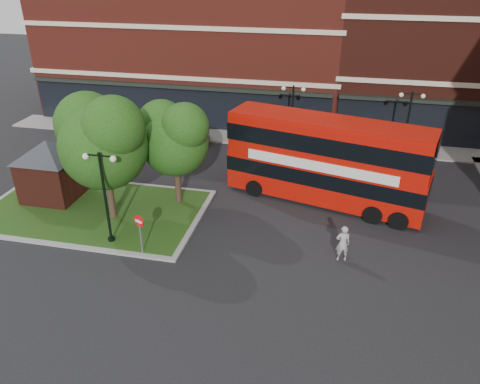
% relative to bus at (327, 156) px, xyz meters
% --- Properties ---
extents(ground, '(120.00, 120.00, 0.00)m').
position_rel_bus_xyz_m(ground, '(-4.85, -7.22, -2.91)').
color(ground, black).
rests_on(ground, ground).
extents(pavement_far, '(44.00, 3.00, 0.12)m').
position_rel_bus_xyz_m(pavement_far, '(-4.85, 9.28, -2.85)').
color(pavement_far, slate).
rests_on(pavement_far, ground).
extents(terrace_far_left, '(26.00, 12.00, 14.00)m').
position_rel_bus_xyz_m(terrace_far_left, '(-12.85, 16.78, 4.09)').
color(terrace_far_left, maroon).
rests_on(terrace_far_left, ground).
extents(terrace_far_right, '(18.00, 12.00, 16.00)m').
position_rel_bus_xyz_m(terrace_far_right, '(9.15, 16.78, 5.09)').
color(terrace_far_right, '#471911').
rests_on(terrace_far_right, ground).
extents(traffic_island, '(12.60, 7.60, 0.15)m').
position_rel_bus_xyz_m(traffic_island, '(-12.85, -4.22, -2.84)').
color(traffic_island, gray).
rests_on(traffic_island, ground).
extents(kiosk, '(6.51, 6.51, 3.60)m').
position_rel_bus_xyz_m(kiosk, '(-15.85, -3.22, -0.59)').
color(kiosk, '#471911').
rests_on(kiosk, traffic_island).
extents(tree_island_west, '(5.40, 4.71, 7.21)m').
position_rel_bus_xyz_m(tree_island_west, '(-11.44, -4.64, 1.89)').
color(tree_island_west, '#2D2116').
rests_on(tree_island_west, ground).
extents(tree_island_east, '(4.46, 3.90, 6.29)m').
position_rel_bus_xyz_m(tree_island_east, '(-8.42, -2.16, 1.34)').
color(tree_island_east, '#2D2116').
rests_on(tree_island_east, ground).
extents(lamp_island, '(1.72, 0.36, 5.00)m').
position_rel_bus_xyz_m(lamp_island, '(-10.35, -7.02, -0.08)').
color(lamp_island, black).
rests_on(lamp_island, ground).
extents(lamp_far_left, '(1.72, 0.36, 5.00)m').
position_rel_bus_xyz_m(lamp_far_left, '(-2.85, 7.28, -0.08)').
color(lamp_far_left, black).
rests_on(lamp_far_left, ground).
extents(lamp_far_right, '(1.72, 0.36, 5.00)m').
position_rel_bus_xyz_m(lamp_far_right, '(5.15, 7.28, -0.08)').
color(lamp_far_right, black).
rests_on(lamp_far_right, ground).
extents(bus, '(11.89, 5.48, 4.43)m').
position_rel_bus_xyz_m(bus, '(0.00, 0.00, 0.00)').
color(bus, '#B41007').
rests_on(bus, ground).
extents(woman, '(0.77, 0.59, 1.90)m').
position_rel_bus_xyz_m(woman, '(1.25, -6.03, -1.96)').
color(woman, '#959597').
rests_on(woman, ground).
extents(car_silver, '(4.17, 2.11, 1.36)m').
position_rel_bus_xyz_m(car_silver, '(-11.13, 7.28, -2.22)').
color(car_silver, silver).
rests_on(car_silver, ground).
extents(car_white, '(4.03, 1.45, 1.32)m').
position_rel_bus_xyz_m(car_white, '(4.03, 7.28, -2.24)').
color(car_white, silver).
rests_on(car_white, ground).
extents(no_entry_sign, '(0.59, 0.29, 2.25)m').
position_rel_bus_xyz_m(no_entry_sign, '(-8.35, -7.72, -1.30)').
color(no_entry_sign, slate).
rests_on(no_entry_sign, ground).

